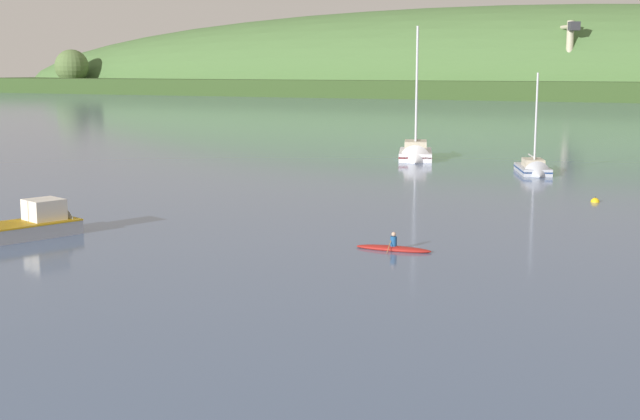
{
  "coord_description": "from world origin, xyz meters",
  "views": [
    {
      "loc": [
        13.48,
        -10.63,
        8.8
      ],
      "look_at": [
        -7.49,
        26.78,
        1.75
      ],
      "focal_mm": 48.25,
      "sensor_mm": 36.0,
      "label": 1
    }
  ],
  "objects_px": {
    "sailboat_near_mooring": "(534,171)",
    "sailboat_midwater_white": "(415,157)",
    "fishing_boat_moored": "(35,228)",
    "canoe_with_paddler": "(394,248)",
    "mooring_buoy_off_fishing_boat": "(595,202)",
    "dockside_crane": "(569,60)"
  },
  "relations": [
    {
      "from": "sailboat_near_mooring",
      "to": "sailboat_midwater_white",
      "type": "relative_size",
      "value": 0.67
    },
    {
      "from": "fishing_boat_moored",
      "to": "canoe_with_paddler",
      "type": "relative_size",
      "value": 1.68
    },
    {
      "from": "sailboat_near_mooring",
      "to": "canoe_with_paddler",
      "type": "distance_m",
      "value": 34.25
    },
    {
      "from": "sailboat_near_mooring",
      "to": "fishing_boat_moored",
      "type": "distance_m",
      "value": 43.16
    },
    {
      "from": "canoe_with_paddler",
      "to": "mooring_buoy_off_fishing_boat",
      "type": "height_order",
      "value": "canoe_with_paddler"
    },
    {
      "from": "dockside_crane",
      "to": "fishing_boat_moored",
      "type": "relative_size",
      "value": 3.43
    },
    {
      "from": "dockside_crane",
      "to": "canoe_with_paddler",
      "type": "height_order",
      "value": "dockside_crane"
    },
    {
      "from": "fishing_boat_moored",
      "to": "mooring_buoy_off_fishing_boat",
      "type": "distance_m",
      "value": 35.67
    },
    {
      "from": "sailboat_midwater_white",
      "to": "fishing_boat_moored",
      "type": "xyz_separation_m",
      "value": [
        -2.42,
        -45.95,
        0.09
      ]
    },
    {
      "from": "fishing_boat_moored",
      "to": "canoe_with_paddler",
      "type": "xyz_separation_m",
      "value": [
        18.22,
        6.02,
        -0.31
      ]
    },
    {
      "from": "sailboat_near_mooring",
      "to": "sailboat_midwater_white",
      "type": "height_order",
      "value": "sailboat_midwater_white"
    },
    {
      "from": "dockside_crane",
      "to": "sailboat_near_mooring",
      "type": "bearing_deg",
      "value": 158.09
    },
    {
      "from": "dockside_crane",
      "to": "sailboat_midwater_white",
      "type": "bearing_deg",
      "value": 154.3
    },
    {
      "from": "dockside_crane",
      "to": "sailboat_midwater_white",
      "type": "height_order",
      "value": "dockside_crane"
    },
    {
      "from": "canoe_with_paddler",
      "to": "mooring_buoy_off_fishing_boat",
      "type": "relative_size",
      "value": 5.86
    },
    {
      "from": "sailboat_midwater_white",
      "to": "canoe_with_paddler",
      "type": "xyz_separation_m",
      "value": [
        15.8,
        -39.94,
        -0.22
      ]
    },
    {
      "from": "dockside_crane",
      "to": "fishing_boat_moored",
      "type": "xyz_separation_m",
      "value": [
        24.84,
        -221.77,
        -10.83
      ]
    },
    {
      "from": "dockside_crane",
      "to": "mooring_buoy_off_fishing_boat",
      "type": "bearing_deg",
      "value": 159.44
    },
    {
      "from": "canoe_with_paddler",
      "to": "dockside_crane",
      "type": "bearing_deg",
      "value": -87.11
    },
    {
      "from": "fishing_boat_moored",
      "to": "mooring_buoy_off_fishing_boat",
      "type": "relative_size",
      "value": 9.85
    },
    {
      "from": "sailboat_near_mooring",
      "to": "sailboat_midwater_white",
      "type": "distance_m",
      "value": 14.54
    },
    {
      "from": "dockside_crane",
      "to": "sailboat_near_mooring",
      "type": "height_order",
      "value": "dockside_crane"
    }
  ]
}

